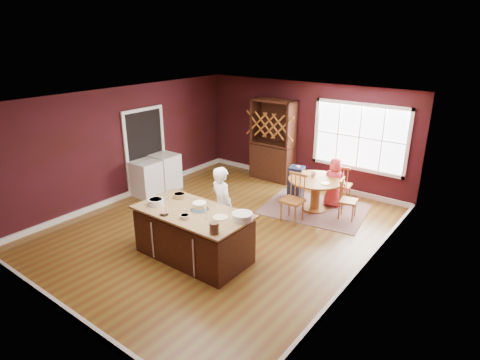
# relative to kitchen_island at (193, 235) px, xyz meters

# --- Properties ---
(room_shell) EXTENTS (7.00, 7.00, 7.00)m
(room_shell) POSITION_rel_kitchen_island_xyz_m (-0.33, 1.16, 0.91)
(room_shell) COLOR brown
(room_shell) RESTS_ON ground
(window) EXTENTS (2.36, 0.10, 1.66)m
(window) POSITION_rel_kitchen_island_xyz_m (1.17, 4.63, 1.06)
(window) COLOR white
(window) RESTS_ON room_shell
(doorway) EXTENTS (0.08, 1.26, 2.13)m
(doorway) POSITION_rel_kitchen_island_xyz_m (-3.30, 1.76, 0.59)
(doorway) COLOR white
(doorway) RESTS_ON room_shell
(kitchen_island) EXTENTS (2.11, 1.10, 0.92)m
(kitchen_island) POSITION_rel_kitchen_island_xyz_m (0.00, 0.00, 0.00)
(kitchen_island) COLOR black
(kitchen_island) RESTS_ON ground
(dining_table) EXTENTS (1.26, 1.26, 0.75)m
(dining_table) POSITION_rel_kitchen_island_xyz_m (0.80, 3.22, 0.10)
(dining_table) COLOR brown
(dining_table) RESTS_ON ground
(baker) EXTENTS (0.65, 0.52, 1.55)m
(baker) POSITION_rel_kitchen_island_xyz_m (0.06, 0.74, 0.34)
(baker) COLOR white
(baker) RESTS_ON ground
(layer_cake) EXTENTS (0.35, 0.35, 0.14)m
(layer_cake) POSITION_rel_kitchen_island_xyz_m (0.08, 0.11, 0.55)
(layer_cake) COLOR white
(layer_cake) RESTS_ON kitchen_island
(bowl_blue) EXTENTS (0.29, 0.29, 0.11)m
(bowl_blue) POSITION_rel_kitchen_island_xyz_m (-0.72, -0.20, 0.54)
(bowl_blue) COLOR beige
(bowl_blue) RESTS_ON kitchen_island
(bowl_yellow) EXTENTS (0.23, 0.23, 0.09)m
(bowl_yellow) POSITION_rel_kitchen_island_xyz_m (-0.61, 0.29, 0.52)
(bowl_yellow) COLOR brown
(bowl_yellow) RESTS_ON kitchen_island
(bowl_pink) EXTENTS (0.15, 0.15, 0.06)m
(bowl_pink) POSITION_rel_kitchen_island_xyz_m (-0.27, -0.41, 0.51)
(bowl_pink) COLOR white
(bowl_pink) RESTS_ON kitchen_island
(bowl_olive) EXTENTS (0.18, 0.18, 0.07)m
(bowl_olive) POSITION_rel_kitchen_island_xyz_m (0.11, -0.29, 0.51)
(bowl_olive) COLOR beige
(bowl_olive) RESTS_ON kitchen_island
(drinking_glass) EXTENTS (0.07, 0.07, 0.14)m
(drinking_glass) POSITION_rel_kitchen_island_xyz_m (0.40, -0.09, 0.55)
(drinking_glass) COLOR white
(drinking_glass) RESTS_ON kitchen_island
(dinner_plate) EXTENTS (0.26, 0.26, 0.02)m
(dinner_plate) POSITION_rel_kitchen_island_xyz_m (0.58, 0.08, 0.49)
(dinner_plate) COLOR #FFF3CF
(dinner_plate) RESTS_ON kitchen_island
(white_tub) EXTENTS (0.35, 0.35, 0.12)m
(white_tub) POSITION_rel_kitchen_island_xyz_m (0.92, 0.25, 0.54)
(white_tub) COLOR white
(white_tub) RESTS_ON kitchen_island
(stoneware_crock) EXTENTS (0.15, 0.15, 0.19)m
(stoneware_crock) POSITION_rel_kitchen_island_xyz_m (0.85, -0.40, 0.57)
(stoneware_crock) COLOR #4E391F
(stoneware_crock) RESTS_ON kitchen_island
(rug) EXTENTS (2.53, 2.10, 0.01)m
(rug) POSITION_rel_kitchen_island_xyz_m (0.80, 3.22, -0.43)
(rug) COLOR brown
(rug) RESTS_ON ground
(chair_east) EXTENTS (0.43, 0.45, 0.91)m
(chair_east) POSITION_rel_kitchen_island_xyz_m (1.58, 3.23, 0.02)
(chair_east) COLOR brown
(chair_east) RESTS_ON ground
(chair_south) EXTENTS (0.45, 0.43, 1.08)m
(chair_south) POSITION_rel_kitchen_island_xyz_m (0.69, 2.35, 0.10)
(chair_south) COLOR brown
(chair_south) RESTS_ON ground
(chair_north) EXTENTS (0.46, 0.45, 0.97)m
(chair_north) POSITION_rel_kitchen_island_xyz_m (1.11, 3.98, 0.05)
(chair_north) COLOR olive
(chair_north) RESTS_ON ground
(seated_woman) EXTENTS (0.62, 0.45, 1.18)m
(seated_woman) POSITION_rel_kitchen_island_xyz_m (1.04, 3.68, 0.15)
(seated_woman) COLOR #EF3F53
(seated_woman) RESTS_ON ground
(high_chair) EXTENTS (0.41, 0.41, 0.85)m
(high_chair) POSITION_rel_kitchen_island_xyz_m (0.11, 3.53, -0.01)
(high_chair) COLOR black
(high_chair) RESTS_ON ground
(toddler) EXTENTS (0.18, 0.14, 0.26)m
(toddler) POSITION_rel_kitchen_island_xyz_m (0.05, 3.57, 0.37)
(toddler) COLOR #8CA5BF
(toddler) RESTS_ON high_chair
(table_plate) EXTENTS (0.21, 0.21, 0.02)m
(table_plate) POSITION_rel_kitchen_island_xyz_m (1.09, 3.07, 0.32)
(table_plate) COLOR beige
(table_plate) RESTS_ON dining_table
(table_cup) EXTENTS (0.13, 0.13, 0.09)m
(table_cup) POSITION_rel_kitchen_island_xyz_m (0.64, 3.37, 0.36)
(table_cup) COLOR silver
(table_cup) RESTS_ON dining_table
(hutch) EXTENTS (1.21, 0.50, 2.22)m
(hutch) POSITION_rel_kitchen_island_xyz_m (-1.13, 4.38, 0.67)
(hutch) COLOR #442A1A
(hutch) RESTS_ON ground
(washer) EXTENTS (0.62, 0.60, 0.89)m
(washer) POSITION_rel_kitchen_island_xyz_m (-2.97, 1.44, 0.01)
(washer) COLOR white
(washer) RESTS_ON ground
(dryer) EXTENTS (0.63, 0.61, 0.92)m
(dryer) POSITION_rel_kitchen_island_xyz_m (-2.97, 2.08, 0.02)
(dryer) COLOR white
(dryer) RESTS_ON ground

